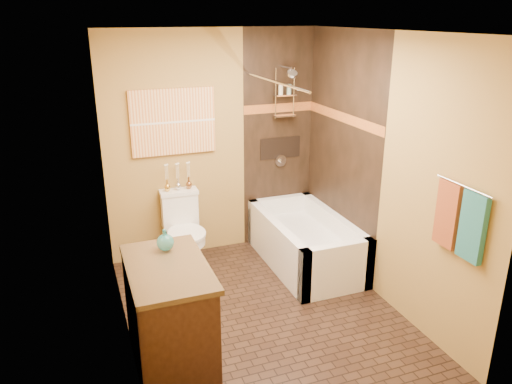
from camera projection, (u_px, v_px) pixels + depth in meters
name	position (u px, v px, depth m)	size (l,w,h in m)	color
floor	(262.00, 313.00, 4.64)	(3.00, 3.00, 0.00)	black
wall_left	(117.00, 204.00, 3.82)	(0.02, 3.00, 2.50)	olive
wall_right	(383.00, 171.00, 4.62)	(0.02, 3.00, 2.50)	olive
wall_back	(214.00, 145.00, 5.54)	(2.40, 0.02, 2.50)	olive
wall_front	(357.00, 265.00, 2.90)	(2.40, 0.02, 2.50)	olive
ceiling	(264.00, 31.00, 3.80)	(3.00, 3.00, 0.00)	silver
alcove_tile_back	(278.00, 140.00, 5.79)	(0.85, 0.01, 2.50)	black
alcove_tile_right	(341.00, 152.00, 5.27)	(0.01, 1.50, 2.50)	black
mosaic_band_back	(279.00, 108.00, 5.65)	(0.85, 0.01, 0.10)	brown
mosaic_band_right	(343.00, 117.00, 5.15)	(0.01, 1.50, 0.10)	brown
alcove_niche	(280.00, 148.00, 5.82)	(0.50, 0.01, 0.25)	black
shower_fixtures	(285.00, 105.00, 5.56)	(0.24, 0.33, 1.16)	silver
curtain_rod	(274.00, 81.00, 4.75)	(0.03, 0.03, 1.55)	silver
towel_bar	(464.00, 186.00, 3.61)	(0.02, 0.02, 0.55)	silver
towel_teal	(473.00, 227.00, 3.59)	(0.05, 0.22, 0.52)	#1E6364
towel_rust	(448.00, 214.00, 3.82)	(0.05, 0.22, 0.52)	maroon
sunset_painting	(173.00, 122.00, 5.27)	(0.90, 0.04, 0.70)	orange
vanity_mirror	(122.00, 189.00, 3.40)	(0.01, 1.00, 0.90)	white
bathtub	(305.00, 245.00, 5.49)	(0.80, 1.50, 0.55)	white
toilet	(184.00, 230.00, 5.42)	(0.42, 0.61, 0.81)	white
vanity	(169.00, 315.00, 3.85)	(0.60, 0.98, 0.86)	black
teal_bottle	(165.00, 240.00, 3.92)	(0.14, 0.14, 0.22)	#297D77
bud_vases	(178.00, 176.00, 5.39)	(0.30, 0.06, 0.30)	gold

